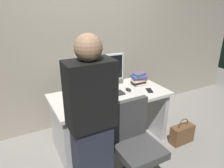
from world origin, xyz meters
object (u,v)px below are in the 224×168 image
(book_stack, at_px, (139,79))
(cell_phone, at_px, (149,90))
(office_chair, at_px, (136,149))
(cup_by_monitor, at_px, (67,95))
(person_at_desk, at_px, (92,126))
(mouse, at_px, (128,89))
(cup_near_keyboard, at_px, (81,99))
(keyboard, at_px, (108,95))
(monitor, at_px, (105,70))
(handbag, at_px, (182,134))
(desk, at_px, (110,110))

(book_stack, relative_size, cell_phone, 1.63)
(office_chair, height_order, cup_by_monitor, office_chair)
(office_chair, bearing_deg, person_at_desk, 176.25)
(mouse, bearing_deg, book_stack, 24.43)
(cup_near_keyboard, distance_m, cell_phone, 0.92)
(keyboard, relative_size, book_stack, 1.83)
(office_chair, bearing_deg, mouse, 63.99)
(monitor, xyz_separation_m, handbag, (0.85, -0.68, -0.87))
(office_chair, distance_m, handbag, 1.04)
(cup_near_keyboard, relative_size, cell_phone, 0.68)
(cup_by_monitor, xyz_separation_m, cell_phone, (1.02, -0.28, -0.05))
(book_stack, relative_size, handbag, 0.62)
(mouse, xyz_separation_m, book_stack, (0.24, 0.11, 0.07))
(keyboard, distance_m, cup_by_monitor, 0.50)
(person_at_desk, distance_m, handbag, 1.61)
(cup_near_keyboard, distance_m, cup_by_monitor, 0.22)
(monitor, xyz_separation_m, keyboard, (-0.09, -0.27, -0.25))
(mouse, xyz_separation_m, cell_phone, (0.24, -0.13, -0.01))
(office_chair, distance_m, person_at_desk, 0.62)
(desk, bearing_deg, cell_phone, -18.20)
(office_chair, relative_size, person_at_desk, 0.57)
(monitor, bearing_deg, office_chair, -96.94)
(cup_near_keyboard, xyz_separation_m, book_stack, (0.91, 0.15, 0.04))
(person_at_desk, bearing_deg, desk, 51.66)
(monitor, distance_m, cup_near_keyboard, 0.57)
(mouse, distance_m, handbag, 0.99)
(monitor, xyz_separation_m, cell_phone, (0.47, -0.38, -0.25))
(keyboard, xyz_separation_m, cell_phone, (0.56, -0.11, -0.01))
(office_chair, bearing_deg, book_stack, 54.14)
(person_at_desk, xyz_separation_m, mouse, (0.80, 0.66, -0.07))
(keyboard, height_order, mouse, mouse)
(person_at_desk, bearing_deg, handbag, 8.99)
(cell_phone, xyz_separation_m, handbag, (0.38, -0.30, -0.62))
(monitor, relative_size, cup_by_monitor, 5.51)
(office_chair, relative_size, book_stack, 4.00)
(monitor, relative_size, keyboard, 1.26)
(cup_near_keyboard, relative_size, cup_by_monitor, 1.00)
(keyboard, bearing_deg, cup_near_keyboard, -176.94)
(cup_by_monitor, height_order, handbag, cup_by_monitor)
(cell_phone, distance_m, handbag, 0.79)
(cup_by_monitor, bearing_deg, person_at_desk, -91.93)
(keyboard, bearing_deg, cup_by_monitor, 160.31)
(desk, height_order, cup_by_monitor, cup_by_monitor)
(monitor, height_order, cell_phone, monitor)
(cell_phone, bearing_deg, mouse, 173.52)
(person_at_desk, height_order, cell_phone, person_at_desk)
(desk, bearing_deg, cup_by_monitor, 167.18)
(keyboard, xyz_separation_m, cup_near_keyboard, (-0.36, -0.02, 0.04))
(desk, relative_size, cell_phone, 10.33)
(desk, xyz_separation_m, office_chair, (-0.08, -0.72, -0.09))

